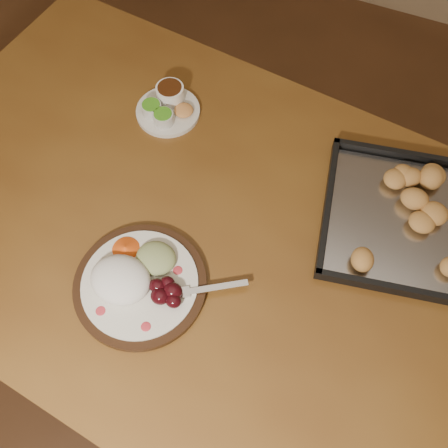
% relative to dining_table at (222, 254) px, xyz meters
% --- Properties ---
extents(ground, '(4.00, 4.00, 0.00)m').
position_rel_dining_table_xyz_m(ground, '(-0.24, -0.19, -0.65)').
color(ground, brown).
rests_on(ground, ground).
extents(dining_table, '(1.60, 1.08, 0.75)m').
position_rel_dining_table_xyz_m(dining_table, '(0.00, 0.00, 0.00)').
color(dining_table, brown).
rests_on(dining_table, ground).
extents(dinner_plate, '(0.32, 0.26, 0.06)m').
position_rel_dining_table_xyz_m(dinner_plate, '(-0.11, -0.16, 0.12)').
color(dinner_plate, black).
rests_on(dinner_plate, dining_table).
extents(condiment_saucer, '(0.15, 0.15, 0.05)m').
position_rel_dining_table_xyz_m(condiment_saucer, '(-0.24, 0.25, 0.12)').
color(condiment_saucer, silver).
rests_on(condiment_saucer, dining_table).
extents(baking_tray, '(0.50, 0.41, 0.05)m').
position_rel_dining_table_xyz_m(baking_tray, '(0.39, 0.18, 0.11)').
color(baking_tray, black).
rests_on(baking_tray, dining_table).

